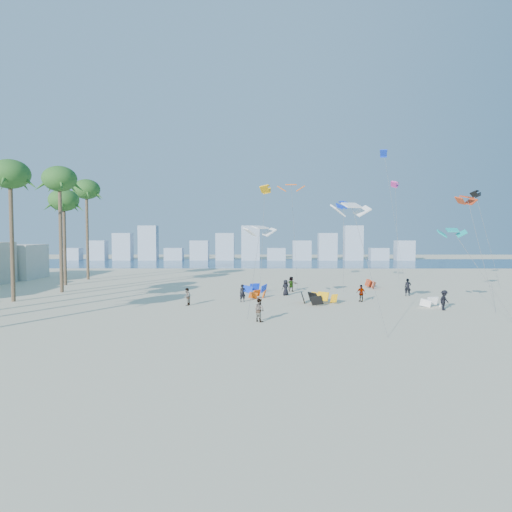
{
  "coord_description": "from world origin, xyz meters",
  "views": [
    {
      "loc": [
        3.2,
        -28.77,
        6.85
      ],
      "look_at": [
        3.0,
        16.0,
        4.5
      ],
      "focal_mm": 32.16,
      "sensor_mm": 36.0,
      "label": 1
    }
  ],
  "objects": [
    {
      "name": "kitesurfer_near",
      "position": [
        1.69,
        15.87,
        0.86
      ],
      "size": [
        0.73,
        0.59,
        1.72
      ],
      "primitive_type": "imported",
      "rotation": [
        0.0,
        0.0,
        0.33
      ],
      "color": "black",
      "rests_on": "ground"
    },
    {
      "name": "palm_row",
      "position": [
        -20.86,
        16.19,
        11.19
      ],
      "size": [
        6.34,
        44.8,
        14.4
      ],
      "color": "brown",
      "rests_on": "ground"
    },
    {
      "name": "grounded_kites",
      "position": [
        10.01,
        18.71,
        0.46
      ],
      "size": [
        19.5,
        16.35,
        1.0
      ],
      "color": "#F7570D",
      "rests_on": "ground"
    },
    {
      "name": "ground",
      "position": [
        0.0,
        0.0,
        0.0
      ],
      "size": [
        220.0,
        220.0,
        0.0
      ],
      "primitive_type": "plane",
      "color": "beige",
      "rests_on": "ground"
    },
    {
      "name": "flying_kites",
      "position": [
        13.3,
        22.86,
        11.64
      ],
      "size": [
        30.66,
        35.96,
        18.53
      ],
      "color": "white",
      "rests_on": "ground"
    },
    {
      "name": "kitesurfers_far",
      "position": [
        10.37,
        17.48,
        0.86
      ],
      "size": [
        23.95,
        13.99,
        1.87
      ],
      "color": "black",
      "rests_on": "ground"
    },
    {
      "name": "ocean",
      "position": [
        0.0,
        72.0,
        0.01
      ],
      "size": [
        220.0,
        220.0,
        0.0
      ],
      "primitive_type": "plane",
      "color": "navy",
      "rests_on": "ground"
    },
    {
      "name": "kitesurfer_mid",
      "position": [
        3.29,
        5.96,
        0.89
      ],
      "size": [
        1.08,
        1.09,
        1.78
      ],
      "primitive_type": "imported",
      "rotation": [
        0.0,
        0.0,
        2.33
      ],
      "color": "gray",
      "rests_on": "ground"
    },
    {
      "name": "distant_skyline",
      "position": [
        -1.19,
        82.0,
        3.09
      ],
      "size": [
        85.0,
        3.0,
        8.4
      ],
      "color": "#9EADBF",
      "rests_on": "ground"
    }
  ]
}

